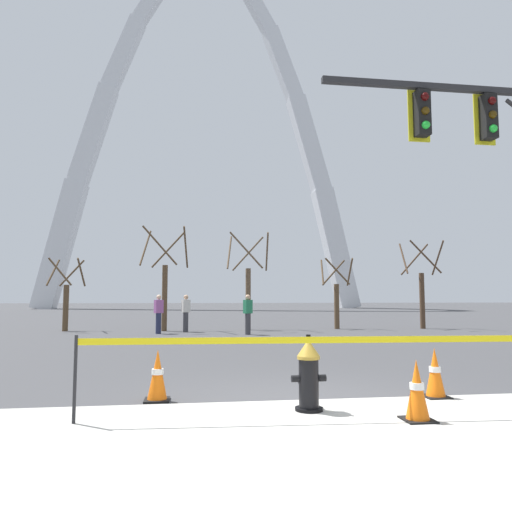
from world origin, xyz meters
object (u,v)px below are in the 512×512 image
object	(u,v)px
traffic_cone_by_hydrant	(417,391)
pedestrian_standing_center	(186,313)
monument_arch	(204,149)
pedestrian_walking_right	(159,314)
fire_hydrant	(308,375)
traffic_cone_curb_edge	(435,373)
traffic_cone_mid_sidewalk	(158,376)
pedestrian_walking_left	(248,314)

from	to	relation	value
traffic_cone_by_hydrant	pedestrian_standing_center	world-z (taller)	pedestrian_standing_center
traffic_cone_by_hydrant	monument_arch	size ratio (longest dim) A/B	0.01
traffic_cone_by_hydrant	pedestrian_walking_right	distance (m)	14.88
fire_hydrant	pedestrian_walking_right	bearing A→B (deg)	101.76
traffic_cone_curb_edge	pedestrian_standing_center	world-z (taller)	pedestrian_standing_center
traffic_cone_mid_sidewalk	traffic_cone_curb_edge	bearing A→B (deg)	-4.80
traffic_cone_curb_edge	pedestrian_walking_left	distance (m)	12.25
traffic_cone_by_hydrant	fire_hydrant	bearing A→B (deg)	150.08
traffic_cone_curb_edge	monument_arch	world-z (taller)	monument_arch
pedestrian_standing_center	traffic_cone_mid_sidewalk	bearing A→B (deg)	-91.07
fire_hydrant	monument_arch	size ratio (longest dim) A/B	0.02
traffic_cone_curb_edge	pedestrian_walking_right	size ratio (longest dim) A/B	0.46
traffic_cone_mid_sidewalk	pedestrian_walking_right	distance (m)	12.80
traffic_cone_curb_edge	pedestrian_walking_right	distance (m)	14.00
pedestrian_walking_left	fire_hydrant	bearing A→B (deg)	-93.27
traffic_cone_curb_edge	traffic_cone_by_hydrant	bearing A→B (deg)	-126.33
pedestrian_walking_right	traffic_cone_mid_sidewalk	bearing A→B (deg)	-86.25
traffic_cone_mid_sidewalk	traffic_cone_curb_edge	distance (m)	4.08
traffic_cone_by_hydrant	traffic_cone_curb_edge	size ratio (longest dim) A/B	1.00
traffic_cone_curb_edge	pedestrian_walking_right	xyz separation A→B (m)	(-4.90, 13.11, 0.46)
pedestrian_walking_left	pedestrian_standing_center	size ratio (longest dim) A/B	1.00
traffic_cone_mid_sidewalk	monument_arch	size ratio (longest dim) A/B	0.01
traffic_cone_mid_sidewalk	monument_arch	xyz separation A→B (m)	(2.07, 57.74, 21.77)
traffic_cone_mid_sidewalk	pedestrian_walking_right	bearing A→B (deg)	93.75
pedestrian_standing_center	pedestrian_walking_right	distance (m)	1.42
traffic_cone_curb_edge	monument_arch	distance (m)	62.07
fire_hydrant	traffic_cone_by_hydrant	xyz separation A→B (m)	(1.17, -0.67, -0.11)
fire_hydrant	pedestrian_walking_right	distance (m)	13.95
traffic_cone_by_hydrant	pedestrian_walking_left	world-z (taller)	pedestrian_walking_left
fire_hydrant	traffic_cone_curb_edge	size ratio (longest dim) A/B	1.36
traffic_cone_by_hydrant	pedestrian_standing_center	xyz separation A→B (m)	(-2.92, 15.23, 0.46)
traffic_cone_by_hydrant	traffic_cone_curb_edge	world-z (taller)	same
monument_arch	pedestrian_standing_center	bearing A→B (deg)	-92.35
pedestrian_walking_left	pedestrian_walking_right	xyz separation A→B (m)	(-3.57, 0.94, 0.00)
pedestrian_walking_left	pedestrian_walking_right	distance (m)	3.69
traffic_cone_mid_sidewalk	pedestrian_walking_right	size ratio (longest dim) A/B	0.46
fire_hydrant	pedestrian_standing_center	xyz separation A→B (m)	(-1.75, 14.55, 0.35)
traffic_cone_mid_sidewalk	pedestrian_walking_left	world-z (taller)	pedestrian_walking_left
pedestrian_standing_center	traffic_cone_curb_edge	bearing A→B (deg)	-74.78
monument_arch	pedestrian_standing_center	size ratio (longest dim) A/B	32.19
pedestrian_standing_center	fire_hydrant	bearing A→B (deg)	-83.15
fire_hydrant	pedestrian_walking_left	xyz separation A→B (m)	(0.73, 12.71, 0.35)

